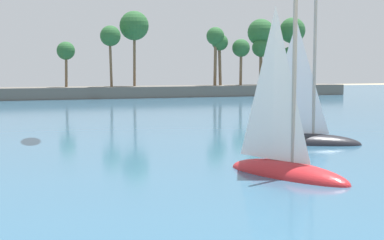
# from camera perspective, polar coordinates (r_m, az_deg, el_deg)

# --- Properties ---
(sea) EXTENTS (220.00, 113.16, 0.06)m
(sea) POSITION_cam_1_polar(r_m,az_deg,el_deg) (69.40, -15.46, 1.29)
(sea) COLOR #33607F
(sea) RESTS_ON ground
(palm_headland) EXTENTS (103.39, 7.04, 13.58)m
(palm_headland) POSITION_cam_1_polar(r_m,az_deg,el_deg) (86.22, -13.58, 4.92)
(palm_headland) COLOR #605B54
(palm_headland) RESTS_ON ground
(sailboat_near_shore) EXTENTS (4.30, 6.70, 9.36)m
(sailboat_near_shore) POSITION_cam_1_polar(r_m,az_deg,el_deg) (25.09, 9.48, -3.70)
(sailboat_near_shore) COLOR red
(sailboat_near_shore) RESTS_ON sea
(sailboat_mid_bay) EXTENTS (6.70, 4.90, 9.53)m
(sailboat_mid_bay) POSITION_cam_1_polar(r_m,az_deg,el_deg) (35.49, 11.56, -1.03)
(sailboat_mid_bay) COLOR black
(sailboat_mid_bay) RESTS_ON sea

